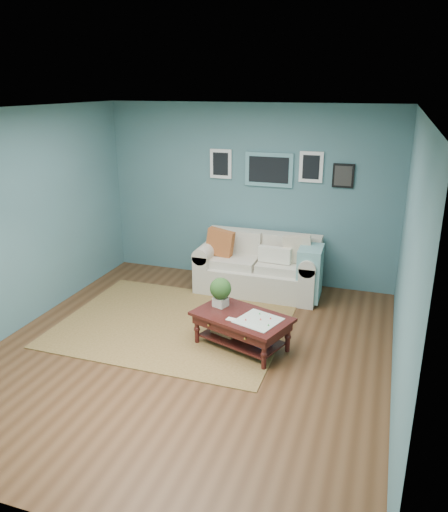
% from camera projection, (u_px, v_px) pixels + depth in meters
% --- Properties ---
extents(room_shell, '(5.00, 5.02, 2.70)m').
position_uv_depth(room_shell, '(188.00, 238.00, 5.41)').
color(room_shell, brown).
rests_on(room_shell, ground).
extents(area_rug, '(2.83, 2.27, 0.01)m').
position_uv_depth(area_rug, '(174.00, 324.00, 6.45)').
color(area_rug, brown).
rests_on(area_rug, ground).
extents(loveseat, '(1.84, 0.83, 0.94)m').
position_uv_depth(loveseat, '(264.00, 267.00, 7.37)').
color(loveseat, beige).
rests_on(loveseat, ground).
extents(coffee_table, '(1.26, 0.97, 0.77)m').
position_uv_depth(coffee_table, '(238.00, 319.00, 5.83)').
color(coffee_table, black).
rests_on(coffee_table, ground).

